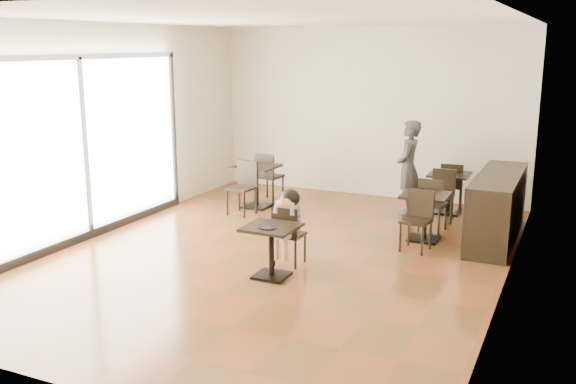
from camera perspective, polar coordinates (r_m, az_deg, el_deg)
The scene contains 23 objects.
floor at distance 9.04m, azimuth -0.73°, elevation -5.53°, with size 6.00×8.00×0.01m, color brown.
ceiling at distance 8.58m, azimuth -0.79°, elevation 15.17°, with size 6.00×8.00×0.01m, color white.
wall_back at distance 12.37m, azimuth 7.30°, elevation 7.00°, with size 6.00×0.01×3.20m, color beige.
wall_front at distance 5.41m, azimuth -19.33°, elevation -1.43°, with size 6.00×0.01×3.20m, color beige.
wall_left at distance 10.31m, azimuth -16.06°, elevation 5.40°, with size 0.01×8.00×3.20m, color beige.
wall_right at distance 7.87m, azimuth 19.39°, elevation 2.93°, with size 0.01×8.00×3.20m, color beige.
storefront_window at distance 9.95m, azimuth -17.72°, elevation 3.86°, with size 0.04×4.50×2.60m, color white.
child_table at distance 8.08m, azimuth -1.49°, elevation -5.32°, with size 0.64×0.64×0.67m, color black, non-canonical shape.
child_chair at distance 8.53m, azimuth 0.14°, elevation -3.83°, with size 0.36×0.36×0.81m, color black, non-canonical shape.
child at distance 8.50m, azimuth 0.14°, elevation -3.16°, with size 0.36×0.51×1.02m, color slate, non-canonical shape.
plate at distance 7.89m, azimuth -1.83°, elevation -3.16°, with size 0.23×0.23×0.01m, color black.
pizza_slice at distance 8.24m, azimuth -0.41°, elevation -1.00°, with size 0.24×0.18×0.05m, color #E4C67E, non-canonical shape.
adult_patron at distance 11.19m, azimuth 10.65°, elevation 2.16°, with size 0.59×0.39×1.62m, color #343338.
cafe_table_mid at distance 9.79m, azimuth 12.05°, elevation -2.20°, with size 0.67×0.67×0.71m, color black, non-canonical shape.
cafe_table_left at distance 11.50m, azimuth -2.84°, elevation 0.49°, with size 0.72×0.72×0.76m, color black, non-canonical shape.
cafe_table_back at distance 11.43m, azimuth 14.08°, elevation -0.12°, with size 0.67×0.67×0.71m, color black, non-canonical shape.
chair_mid_a at distance 10.29m, azimuth 12.76°, elevation -1.07°, with size 0.38×0.38×0.86m, color black, non-canonical shape.
chair_mid_b at distance 9.25m, azimuth 11.31°, elevation -2.59°, with size 0.38×0.38×0.86m, color black, non-canonical shape.
chair_left_a at distance 11.97m, azimuth -1.62°, elevation 1.37°, with size 0.41×0.41×0.92m, color black, non-canonical shape.
chair_left_b at distance 11.01m, azimuth -4.16°, elevation 0.32°, with size 0.41×0.41×0.92m, color black, non-canonical shape.
chair_back_a at distance 11.67m, azimuth 14.35°, elevation 0.50°, with size 0.38×0.38×0.85m, color black, non-canonical shape.
chair_back_b at distance 10.89m, azimuth 13.55°, elevation -0.35°, with size 0.38×0.38×0.85m, color black, non-canonical shape.
service_counter at distance 10.08m, azimuth 18.10°, elevation -1.28°, with size 0.60×2.40×1.00m, color black.
Camera 1 is at (3.69, -7.74, 2.89)m, focal length 40.00 mm.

